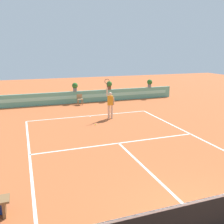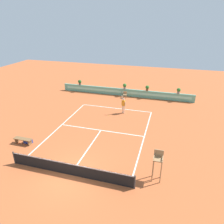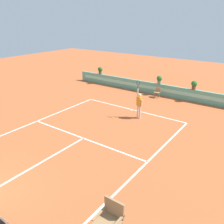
# 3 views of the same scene
# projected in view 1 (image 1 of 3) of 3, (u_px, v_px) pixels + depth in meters

# --- Properties ---
(ground_plane) EXTENTS (60.00, 60.00, 0.00)m
(ground_plane) POSITION_uv_depth(u_px,v_px,m) (122.00, 146.00, 11.80)
(ground_plane) COLOR #B2562D
(court_lines) EXTENTS (8.32, 11.94, 0.01)m
(court_lines) POSITION_uv_depth(u_px,v_px,m) (116.00, 141.00, 12.46)
(court_lines) COLOR white
(court_lines) RESTS_ON ground
(net) EXTENTS (8.92, 0.10, 1.00)m
(net) POSITION_uv_depth(u_px,v_px,m) (213.00, 212.00, 6.20)
(net) COLOR #333333
(net) RESTS_ON ground
(back_wall_barrier) EXTENTS (18.00, 0.21, 1.00)m
(back_wall_barrier) POSITION_uv_depth(u_px,v_px,m) (76.00, 97.00, 21.18)
(back_wall_barrier) COLOR #60A88E
(back_wall_barrier) RESTS_ON ground
(ball_kid_chair) EXTENTS (0.44, 0.44, 0.85)m
(ball_kid_chair) POSITION_uv_depth(u_px,v_px,m) (80.00, 99.00, 20.57)
(ball_kid_chair) COLOR #99754C
(ball_kid_chair) RESTS_ON ground
(tennis_player) EXTENTS (0.59, 0.33, 2.58)m
(tennis_player) POSITION_uv_depth(u_px,v_px,m) (110.00, 103.00, 16.32)
(tennis_player) COLOR beige
(tennis_player) RESTS_ON ground
(tennis_ball_near_baseline) EXTENTS (0.07, 0.07, 0.07)m
(tennis_ball_near_baseline) POSITION_uv_depth(u_px,v_px,m) (95.00, 125.00, 15.08)
(tennis_ball_near_baseline) COLOR #CCE033
(tennis_ball_near_baseline) RESTS_ON ground
(potted_plant_far_right) EXTENTS (0.48, 0.48, 0.72)m
(potted_plant_far_right) POSITION_uv_depth(u_px,v_px,m) (150.00, 83.00, 23.21)
(potted_plant_far_right) COLOR gray
(potted_plant_far_right) RESTS_ON back_wall_barrier
(potted_plant_right) EXTENTS (0.48, 0.48, 0.72)m
(potted_plant_right) POSITION_uv_depth(u_px,v_px,m) (109.00, 85.00, 21.93)
(potted_plant_right) COLOR brown
(potted_plant_right) RESTS_ON back_wall_barrier
(potted_plant_centre) EXTENTS (0.48, 0.48, 0.72)m
(potted_plant_centre) POSITION_uv_depth(u_px,v_px,m) (75.00, 86.00, 20.95)
(potted_plant_centre) COLOR gray
(potted_plant_centre) RESTS_ON back_wall_barrier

